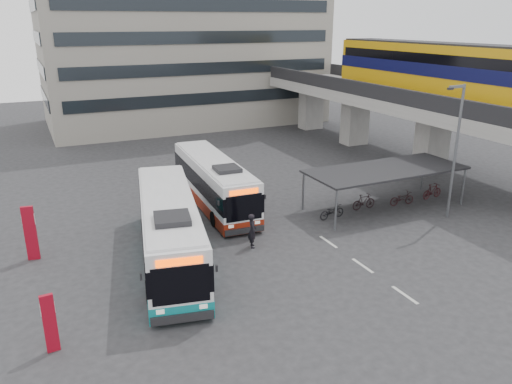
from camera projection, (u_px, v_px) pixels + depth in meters
name	position (u px, v px, depth m)	size (l,w,h in m)	color
ground	(287.00, 251.00, 25.57)	(120.00, 120.00, 0.00)	#28282B
viaduct	(417.00, 87.00, 39.14)	(8.00, 32.00, 9.68)	gray
bike_shelter	(384.00, 183.00, 31.00)	(10.00, 4.00, 2.54)	#595B60
office_block	(181.00, 8.00, 54.73)	(30.00, 15.00, 25.00)	gray
road_markings	(363.00, 266.00, 24.01)	(0.15, 7.60, 0.01)	beige
bus_main	(214.00, 182.00, 31.52)	(2.97, 11.04, 3.23)	white
bus_teal	(169.00, 230.00, 24.08)	(4.82, 11.98, 3.46)	white
pedestrian	(252.00, 231.00, 25.71)	(0.67, 0.44, 1.83)	black
lamp_post	(455.00, 144.00, 28.50)	(1.38, 0.29, 7.86)	#595B60
sign_totem_south	(50.00, 322.00, 17.45)	(0.49, 0.18, 2.26)	maroon
sign_totem_mid	(30.00, 232.00, 24.22)	(0.60, 0.28, 2.78)	maroon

